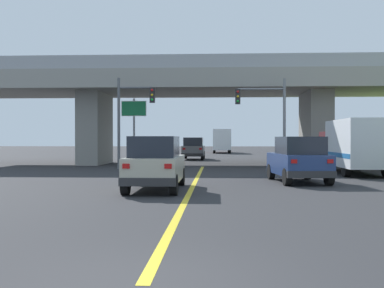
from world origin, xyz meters
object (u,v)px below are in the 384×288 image
at_px(suv_crossing, 299,160).
at_px(suv_lead, 156,163).
at_px(box_truck, 355,145).
at_px(traffic_signal_farside, 130,112).
at_px(semi_truck_distant, 222,141).
at_px(traffic_signal_nearside, 268,111).
at_px(sedan_oncoming, 194,148).
at_px(highway_sign, 134,116).

bearing_deg(suv_crossing, suv_lead, -155.19).
height_order(suv_lead, box_truck, box_truck).
height_order(traffic_signal_farside, semi_truck_distant, traffic_signal_farside).
distance_m(suv_lead, box_truck, 13.06).
bearing_deg(traffic_signal_nearside, sedan_oncoming, 112.18).
bearing_deg(suv_lead, semi_truck_distant, 86.32).
height_order(sedan_oncoming, traffic_signal_nearside, traffic_signal_nearside).
bearing_deg(semi_truck_distant, suv_crossing, -85.98).
xyz_separation_m(suv_lead, traffic_signal_nearside, (5.52, 12.66, 2.65)).
distance_m(box_truck, highway_sign, 14.63).
relative_size(box_truck, traffic_signal_nearside, 1.27).
bearing_deg(suv_lead, sedan_oncoming, 89.67).
bearing_deg(suv_lead, traffic_signal_nearside, 66.44).
bearing_deg(traffic_signal_nearside, box_truck, -43.41).
bearing_deg(box_truck, traffic_signal_nearside, 136.59).
bearing_deg(suv_crossing, highway_sign, 124.19).
height_order(suv_lead, sedan_oncoming, same).
bearing_deg(traffic_signal_nearside, traffic_signal_farside, -176.30).
bearing_deg(sedan_oncoming, box_truck, -60.74).
bearing_deg(suv_crossing, semi_truck_distant, 88.53).
height_order(box_truck, highway_sign, highway_sign).
bearing_deg(traffic_signal_farside, semi_truck_distant, 79.68).
distance_m(box_truck, traffic_signal_nearside, 6.25).
relative_size(suv_lead, traffic_signal_nearside, 0.80).
xyz_separation_m(suv_crossing, traffic_signal_nearside, (-0.38, 9.21, 2.65)).
bearing_deg(traffic_signal_farside, traffic_signal_nearside, 3.70).
xyz_separation_m(traffic_signal_nearside, highway_sign, (-8.92, 1.99, -0.18)).
xyz_separation_m(box_truck, traffic_signal_nearside, (-4.28, 4.05, 2.09)).
xyz_separation_m(suv_crossing, box_truck, (3.90, 5.17, 0.55)).
bearing_deg(highway_sign, suv_crossing, -50.32).
bearing_deg(semi_truck_distant, traffic_signal_nearside, -85.52).
bearing_deg(traffic_signal_farside, box_truck, -15.03).
bearing_deg(sedan_oncoming, highway_sign, -107.58).
bearing_deg(sedan_oncoming, traffic_signal_farside, -103.58).
bearing_deg(semi_truck_distant, highway_sign, -101.55).
distance_m(suv_crossing, sedan_oncoming, 23.12).
xyz_separation_m(suv_lead, box_truck, (9.80, 8.62, 0.55)).
distance_m(traffic_signal_farside, highway_sign, 2.57).
bearing_deg(box_truck, sedan_oncoming, 119.26).
height_order(box_truck, semi_truck_distant, semi_truck_distant).
height_order(sedan_oncoming, traffic_signal_farside, traffic_signal_farside).
xyz_separation_m(suv_crossing, semi_truck_distant, (-2.96, 42.20, 0.63)).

